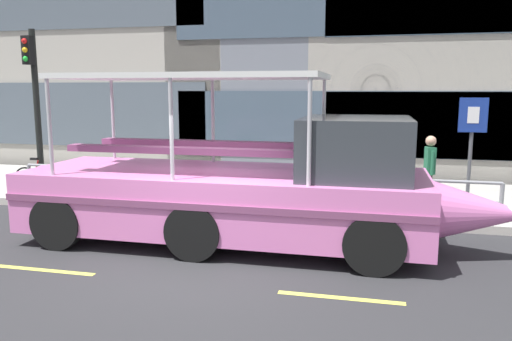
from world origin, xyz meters
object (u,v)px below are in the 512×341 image
(pedestrian_near_bow, at_px, (430,166))
(parking_sign, at_px, (472,135))
(duck_tour_boat, at_px, (251,189))
(leaned_bicycle, at_px, (43,180))
(traffic_light_pole, at_px, (35,96))

(pedestrian_near_bow, bearing_deg, parking_sign, 2.39)
(parking_sign, height_order, duck_tour_boat, duck_tour_boat)
(parking_sign, bearing_deg, pedestrian_near_bow, -177.61)
(duck_tour_boat, bearing_deg, leaned_bicycle, 159.31)
(duck_tour_boat, xyz_separation_m, pedestrian_near_bow, (3.50, 2.80, 0.16))
(traffic_light_pole, xyz_separation_m, leaned_bicycle, (0.14, -0.10, -2.21))
(traffic_light_pole, bearing_deg, parking_sign, 1.90)
(pedestrian_near_bow, bearing_deg, leaned_bicycle, -177.53)
(traffic_light_pole, distance_m, leaned_bicycle, 2.22)
(parking_sign, distance_m, pedestrian_near_bow, 1.11)
(leaned_bicycle, relative_size, pedestrian_near_bow, 1.01)
(pedestrian_near_bow, bearing_deg, traffic_light_pole, -178.14)
(parking_sign, bearing_deg, duck_tour_boat, -146.93)
(duck_tour_boat, bearing_deg, traffic_light_pole, 158.94)
(traffic_light_pole, bearing_deg, pedestrian_near_bow, 1.86)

